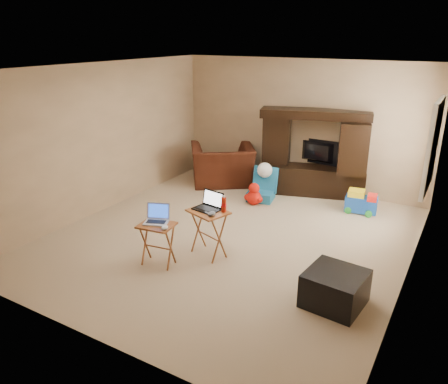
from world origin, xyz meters
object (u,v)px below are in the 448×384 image
Objects in this scene: laptop_left at (156,215)px; water_bottle at (224,205)px; child_rocker at (261,184)px; mouse_left at (165,228)px; push_toy at (361,201)px; tray_table_right at (208,233)px; entertainment_center at (313,153)px; television at (316,152)px; tray_table_left at (158,244)px; ottoman at (335,288)px; recliner at (222,165)px; laptop_right at (206,202)px; plush_toy at (254,194)px; mouse_right at (212,214)px.

water_bottle is (0.67, 0.62, 0.06)m from laptop_left.
mouse_left is (0.05, -2.95, 0.30)m from child_rocker.
water_bottle reaches higher than laptop_left.
push_toy is 3.01m from tray_table_right.
laptop_left is 0.26m from mouse_left.
entertainment_center is 0.20m from television.
television is at bearing 101.49° from tray_table_right.
ottoman is at bearing -1.02° from tray_table_left.
recliner is at bearing 174.29° from entertainment_center.
laptop_left is at bearing -173.81° from ottoman.
laptop_right reaches higher than water_bottle.
ottoman is (1.50, -3.58, -0.58)m from television.
television is 6.96× the size of mouse_left.
mouse_left is (0.05, -2.67, 0.40)m from plush_toy.
recliner is at bearing 108.64° from mouse_left.
push_toy is (1.76, 0.32, -0.10)m from child_rocker.
tray_table_right reaches higher than ottoman.
television reaches higher than laptop_right.
push_toy is at bearing 78.96° from tray_table_right.
recliner reaches higher than ottoman.
recliner is at bearing 146.76° from child_rocker.
tray_table_left is at bearing -128.94° from push_toy.
television is at bearing 161.01° from recliner.
push_toy is at bearing 69.16° from laptop_right.
child_rocker is 1.13× the size of push_toy.
child_rocker is (-0.68, -0.80, -0.51)m from entertainment_center.
laptop_left is at bearing -118.83° from laptop_right.
mouse_right is (-1.33, -2.75, 0.49)m from push_toy.
entertainment_center is at bearing 55.41° from laptop_left.
water_bottle reaches higher than recliner.
laptop_left is at bearing -145.37° from mouse_right.
push_toy is at bearing 62.32° from mouse_left.
entertainment_center reaches higher than plush_toy.
mouse_right is at bearing 174.72° from ottoman.
television reaches higher than child_rocker.
laptop_right reaches higher than child_rocker.
recliner is 3.28m from mouse_right.
laptop_left is (-0.85, -3.64, -0.11)m from entertainment_center.
entertainment_center is 3.76m from ottoman.
entertainment_center is at bearing 101.09° from tray_table_right.
television is 3.98m from tray_table_left.
television reaches higher than water_bottle.
child_rocker is 1.75× the size of laptop_right.
recliner is 2.97× the size of plush_toy.
child_rocker is 1.99× the size of laptop_left.
ottoman is (2.18, -2.59, -0.10)m from child_rocker.
push_toy is 3.10m from mouse_right.
water_bottle is (-0.17, -3.03, -0.04)m from entertainment_center.
mouse_left is at bearing -170.55° from ottoman.
mouse_left is (-1.71, -3.27, 0.41)m from push_toy.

